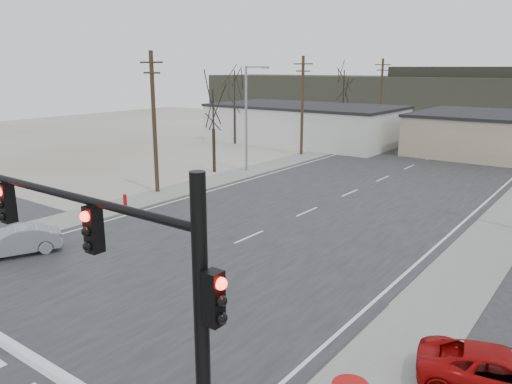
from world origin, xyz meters
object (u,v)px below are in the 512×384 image
car_far_b (403,133)px  sedan_crossing (16,241)px  car_far_a (485,149)px  fire_hydrant (125,200)px  car_parked_red (502,374)px  traffic_signal_mast (131,284)px

car_far_b → sedan_crossing: bearing=-93.8°
car_far_a → car_far_b: size_ratio=1.03×
fire_hydrant → car_far_b: size_ratio=0.19×
car_far_a → car_far_b: car_far_b is taller
car_far_b → car_parked_red: size_ratio=1.01×
traffic_signal_mast → car_far_a: traffic_signal_mast is taller
sedan_crossing → car_far_b: size_ratio=0.90×
sedan_crossing → car_far_a: 45.02m
fire_hydrant → car_far_b: car_far_b is taller
car_far_a → car_parked_red: size_ratio=1.04×
traffic_signal_mast → car_far_b: 58.11m
car_far_a → car_far_b: (-11.35, 6.99, 0.09)m
fire_hydrant → car_far_a: car_far_a is taller
car_far_b → car_parked_red: (20.96, -48.09, -0.16)m
traffic_signal_mast → car_far_a: (-3.87, 48.96, -3.95)m
fire_hydrant → car_parked_red: car_parked_red is taller
sedan_crossing → car_far_b: car_far_b is taller
traffic_signal_mast → fire_hydrant: bearing=141.9°
car_parked_red → fire_hydrant: bearing=61.2°
car_far_b → car_parked_red: 52.46m
fire_hydrant → car_far_b: 41.85m
sedan_crossing → fire_hydrant: bearing=131.6°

